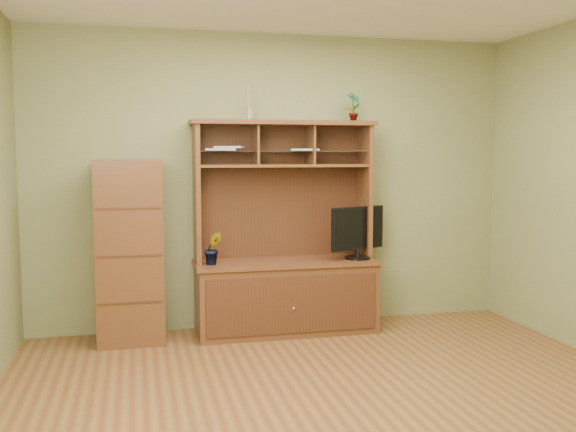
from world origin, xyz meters
name	(u,v)px	position (x,y,z in m)	size (l,w,h in m)	color
room	(343,194)	(0.00, 0.00, 1.35)	(4.54, 4.04, 2.74)	brown
media_hutch	(285,274)	(0.03, 1.73, 0.52)	(1.66, 0.61, 1.90)	#4F2616
monitor	(358,231)	(0.69, 1.65, 0.90)	(0.57, 0.29, 0.48)	black
orchid_plant	(213,248)	(-0.63, 1.65, 0.79)	(0.16, 0.13, 0.28)	#30511B
top_plant	(353,107)	(0.69, 1.80, 2.04)	(0.14, 0.10, 0.27)	#3C6F27
reed_diffuser	(249,106)	(-0.28, 1.80, 2.02)	(0.06, 0.06, 0.31)	silver
magazines	(252,149)	(-0.26, 1.80, 1.65)	(1.06, 0.26, 0.04)	#A5A5AA
side_cabinet	(130,251)	(-1.33, 1.73, 0.78)	(0.56, 0.51, 1.55)	#4F2616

